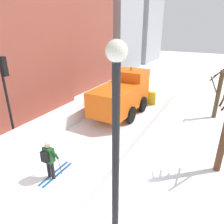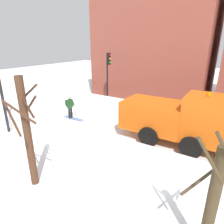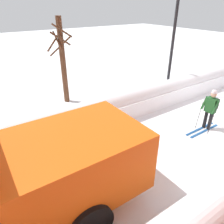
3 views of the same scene
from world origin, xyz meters
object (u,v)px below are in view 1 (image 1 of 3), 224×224
at_px(bare_tree_mid, 218,92).
at_px(traffic_light_pole, 7,86).
at_px(street_lamp, 116,147).
at_px(skier, 49,158).
at_px(plow_truck, 123,94).

bearing_deg(bare_tree_mid, traffic_light_pole, -135.45).
height_order(traffic_light_pole, street_lamp, street_lamp).
distance_m(skier, street_lamp, 4.93).
xyz_separation_m(street_lamp, bare_tree_mid, (1.68, 11.70, -1.77)).
relative_size(plow_truck, bare_tree_mid, 1.61).
xyz_separation_m(plow_truck, street_lamp, (4.21, -9.33, 2.10)).
relative_size(plow_truck, skier, 3.31).
bearing_deg(street_lamp, bare_tree_mid, 81.81).
bearing_deg(street_lamp, traffic_light_pole, 158.85).
relative_size(plow_truck, traffic_light_pole, 1.30).
height_order(plow_truck, street_lamp, street_lamp).
xyz_separation_m(plow_truck, traffic_light_pole, (-3.11, -6.50, 1.74)).
relative_size(street_lamp, bare_tree_mid, 1.54).
bearing_deg(plow_truck, street_lamp, -65.71).
xyz_separation_m(skier, bare_tree_mid, (5.54, 10.02, 0.81)).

